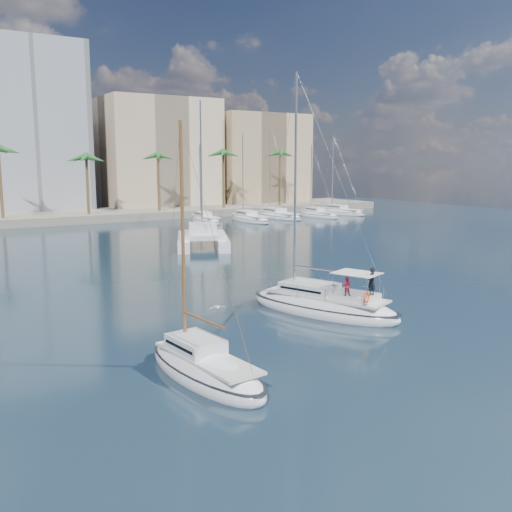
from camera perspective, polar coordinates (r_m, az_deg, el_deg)
ground at (r=34.94m, az=-0.05°, el=-5.51°), size 160.00×160.00×0.00m
quay at (r=91.89m, az=-20.34°, el=3.61°), size 120.00×14.00×1.20m
building_beige at (r=106.44m, az=-9.78°, el=9.85°), size 20.00×14.00×20.00m
building_tan_right at (r=113.68m, az=0.14°, el=9.45°), size 18.00×12.00×18.00m
palm_centre at (r=87.59m, az=-20.19°, el=9.71°), size 3.60×3.60×12.30m
palm_right at (r=100.13m, az=-0.46°, el=10.18°), size 3.60×3.60×12.30m
main_sloop at (r=34.65m, az=6.73°, el=-4.87°), size 6.57×10.53×14.92m
small_sloop at (r=24.50m, az=-5.15°, el=-11.15°), size 3.26×8.10×11.34m
catamaran at (r=61.14m, az=-5.35°, el=1.98°), size 9.07×11.65×15.40m
seagull at (r=33.49m, az=-3.90°, el=-5.13°), size 1.05×0.45×0.19m
moored_yacht_a at (r=85.09m, az=-5.07°, el=3.34°), size 3.37×9.52×11.90m
moored_yacht_b at (r=86.44m, az=-0.61°, el=3.47°), size 3.32×10.83×13.72m
moored_yacht_c at (r=91.58m, az=2.24°, el=3.80°), size 3.98×12.33×15.54m
moored_yacht_d at (r=93.75m, az=6.24°, el=3.88°), size 3.52×9.55×11.90m
moored_yacht_e at (r=99.36m, az=8.51°, el=4.15°), size 4.61×11.11×13.72m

